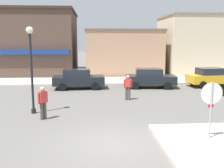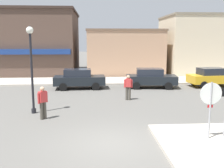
# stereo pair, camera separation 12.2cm
# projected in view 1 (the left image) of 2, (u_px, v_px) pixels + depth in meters

# --- Properties ---
(ground_plane) EXTENTS (160.00, 160.00, 0.00)m
(ground_plane) POSITION_uv_depth(u_px,v_px,m) (114.00, 144.00, 9.78)
(ground_plane) COLOR #5B5954
(kerb_far) EXTENTS (80.00, 4.00, 0.15)m
(kerb_far) POSITION_uv_depth(u_px,v_px,m) (101.00, 81.00, 24.35)
(kerb_far) COLOR beige
(kerb_far) RESTS_ON ground
(stop_sign) EXTENTS (0.82, 0.07, 2.30)m
(stop_sign) POSITION_uv_depth(u_px,v_px,m) (211.00, 103.00, 9.73)
(stop_sign) COLOR #9E9EA3
(stop_sign) RESTS_ON ground
(lamp_post) EXTENTS (0.36, 0.36, 4.54)m
(lamp_post) POSITION_uv_depth(u_px,v_px,m) (31.00, 57.00, 13.35)
(lamp_post) COLOR black
(lamp_post) RESTS_ON ground
(parked_car_nearest) EXTENTS (4.08, 2.03, 1.56)m
(parked_car_nearest) POSITION_uv_depth(u_px,v_px,m) (78.00, 79.00, 20.68)
(parked_car_nearest) COLOR black
(parked_car_nearest) RESTS_ON ground
(parked_car_second) EXTENTS (4.16, 2.20, 1.56)m
(parked_car_second) POSITION_uv_depth(u_px,v_px,m) (150.00, 78.00, 21.12)
(parked_car_second) COLOR black
(parked_car_second) RESTS_ON ground
(parked_car_third) EXTENTS (4.16, 2.20, 1.56)m
(parked_car_third) POSITION_uv_depth(u_px,v_px,m) (211.00, 77.00, 21.69)
(parked_car_third) COLOR gold
(parked_car_third) RESTS_ON ground
(pedestrian_crossing_near) EXTENTS (0.46, 0.45, 1.61)m
(pedestrian_crossing_near) POSITION_uv_depth(u_px,v_px,m) (43.00, 102.00, 12.64)
(pedestrian_crossing_near) COLOR #4C473D
(pedestrian_crossing_near) RESTS_ON ground
(pedestrian_crossing_far) EXTENTS (0.56, 0.29, 1.61)m
(pedestrian_crossing_far) POSITION_uv_depth(u_px,v_px,m) (128.00, 87.00, 16.77)
(pedestrian_crossing_far) COLOR #4C473D
(pedestrian_crossing_far) RESTS_ON ground
(building_corner_shop) EXTENTS (8.89, 10.47, 7.04)m
(building_corner_shop) POSITION_uv_depth(u_px,v_px,m) (37.00, 43.00, 30.12)
(building_corner_shop) COLOR brown
(building_corner_shop) RESTS_ON ground
(building_storefront_left_near) EXTENTS (8.27, 7.10, 4.94)m
(building_storefront_left_near) POSITION_uv_depth(u_px,v_px,m) (122.00, 52.00, 29.76)
(building_storefront_left_near) COLOR tan
(building_storefront_left_near) RESTS_ON ground
(building_storefront_left_mid) EXTENTS (8.92, 7.24, 6.52)m
(building_storefront_left_mid) POSITION_uv_depth(u_px,v_px,m) (202.00, 45.00, 29.98)
(building_storefront_left_mid) COLOR beige
(building_storefront_left_mid) RESTS_ON ground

